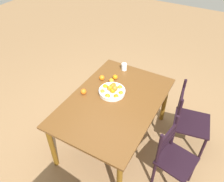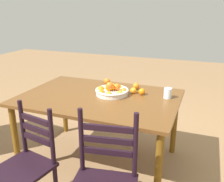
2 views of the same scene
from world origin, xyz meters
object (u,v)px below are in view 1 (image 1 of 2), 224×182
orange_loose_2 (84,92)px  drinking_glass (124,67)px  chair_near_window (188,121)px  fruit_bowl (112,91)px  chair_by_cabinet (173,159)px  orange_loose_1 (102,78)px  orange_loose_3 (111,81)px  dining_table (114,105)px  orange_loose_0 (115,77)px

orange_loose_2 → drinking_glass: drinking_glass is taller
chair_near_window → fruit_bowl: chair_near_window is taller
chair_by_cabinet → orange_loose_2: 1.34m
chair_near_window → orange_loose_1: bearing=86.1°
fruit_bowl → orange_loose_3: size_ratio=5.38×
dining_table → orange_loose_3: 0.38m
chair_by_cabinet → orange_loose_0: (-0.62, -1.08, 0.34)m
chair_by_cabinet → orange_loose_1: size_ratio=12.78×
chair_near_window → orange_loose_1: size_ratio=13.20×
chair_near_window → orange_loose_3: 1.14m
dining_table → orange_loose_2: bearing=-79.1°
chair_near_window → orange_loose_1: 1.28m
chair_near_window → drinking_glass: (-0.24, -1.07, 0.35)m
orange_loose_1 → orange_loose_2: (0.37, -0.05, 0.00)m
dining_table → orange_loose_3: orange_loose_3 is taller
chair_near_window → drinking_glass: bearing=67.5°
dining_table → orange_loose_2: 0.43m
fruit_bowl → orange_loose_3: 0.23m
fruit_bowl → orange_loose_1: fruit_bowl is taller
chair_near_window → orange_loose_0: 1.13m
drinking_glass → dining_table: bearing=16.6°
chair_near_window → fruit_bowl: bearing=98.1°
dining_table → orange_loose_0: size_ratio=23.46×
orange_loose_2 → chair_by_cabinet: bearing=83.6°
chair_near_window → chair_by_cabinet: (0.64, 0.00, -0.01)m
chair_by_cabinet → fruit_bowl: 1.08m
chair_by_cabinet → fruit_bowl: bearing=82.1°
chair_near_window → drinking_glass: size_ratio=9.33×
orange_loose_1 → drinking_glass: drinking_glass is taller
fruit_bowl → orange_loose_0: bearing=-158.7°
dining_table → orange_loose_3: size_ratio=24.83×
orange_loose_0 → orange_loose_3: (0.09, -0.01, -0.00)m
dining_table → chair_near_window: (-0.42, 0.88, -0.22)m
dining_table → fruit_bowl: 0.18m
orange_loose_0 → orange_loose_2: bearing=-23.2°
chair_near_window → orange_loose_2: chair_near_window is taller
dining_table → chair_by_cabinet: (0.22, 0.88, -0.23)m
fruit_bowl → orange_loose_1: (-0.18, -0.26, -0.01)m
fruit_bowl → orange_loose_3: fruit_bowl is taller
orange_loose_0 → orange_loose_3: bearing=-4.2°
orange_loose_1 → orange_loose_2: 0.37m
dining_table → fruit_bowl: fruit_bowl is taller
orange_loose_0 → orange_loose_1: (0.10, -0.15, 0.00)m
orange_loose_0 → drinking_glass: size_ratio=0.66×
dining_table → orange_loose_0: bearing=-152.9°
chair_near_window → orange_loose_3: chair_near_window is taller
chair_by_cabinet → chair_near_window: bearing=11.0°
orange_loose_0 → orange_loose_3: 0.09m
orange_loose_3 → drinking_glass: 0.36m
chair_by_cabinet → orange_loose_2: size_ratio=12.58×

